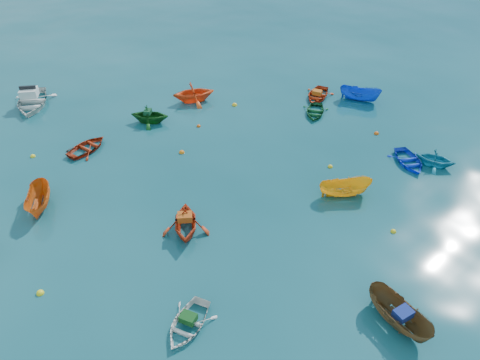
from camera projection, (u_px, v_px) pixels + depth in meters
ground at (302, 231)px, 24.08m from camera, size 160.00×160.00×0.00m
dinghy_white_near at (188, 326)px, 19.54m from camera, size 3.27×2.93×0.56m
sampan_brown_mid at (396, 323)px, 19.66m from camera, size 1.74×3.46×1.28m
dinghy_blue_se at (408, 163)px, 28.91m from camera, size 3.13×3.42×0.58m
dinghy_orange_w at (186, 231)px, 24.09m from camera, size 3.67×3.77×1.51m
sampan_yellow_mid at (344, 195)px, 26.42m from camera, size 3.13×2.60×1.16m
dinghy_green_e at (315, 114)px, 33.83m from camera, size 3.26×3.12×0.55m
dinghy_cyan_se at (434, 165)px, 28.72m from camera, size 2.77×2.93×1.22m
dinghy_red_nw at (88, 150)px, 30.12m from camera, size 3.26×2.70×0.58m
sampan_orange_n at (41, 207)px, 25.58m from camera, size 2.51×3.26×1.19m
dinghy_green_n at (150, 122)px, 32.87m from camera, size 3.45×3.46×1.38m
dinghy_red_ne at (317, 97)px, 35.84m from camera, size 3.62×3.23×0.62m
sampan_blue_far at (359, 100)px, 35.48m from camera, size 2.56×3.24×1.19m
dinghy_orange_far at (194, 101)px, 35.37m from camera, size 3.92×3.71×1.63m
motorboat_white at (33, 106)px, 34.81m from camera, size 4.92×5.33×1.50m
tarp_green_a at (188, 318)px, 19.34m from camera, size 0.75×0.82×0.32m
tarp_blue_a at (403, 314)px, 19.06m from camera, size 0.81×0.67×0.36m
tarp_orange_a at (185, 217)px, 23.57m from camera, size 0.92×0.88×0.36m
tarp_green_b at (148, 112)px, 32.37m from camera, size 0.75×0.75×0.29m
tarp_orange_b at (317, 92)px, 35.48m from camera, size 0.75×0.83×0.33m
buoy_or_a at (180, 317)px, 19.92m from camera, size 0.30×0.30×0.30m
buoy_ye_a at (393, 232)px, 24.05m from camera, size 0.29×0.29×0.29m
buoy_ye_b at (40, 293)px, 20.90m from camera, size 0.34×0.34×0.34m
buoy_or_c at (182, 153)px, 29.83m from camera, size 0.35×0.35×0.35m
buoy_ye_c at (330, 167)px, 28.59m from camera, size 0.31×0.31×0.31m
buoy_or_d at (376, 134)px, 31.64m from camera, size 0.34×0.34×0.34m
buoy_ye_d at (33, 157)px, 29.48m from camera, size 0.32×0.32×0.32m
buoy_or_e at (199, 126)px, 32.41m from camera, size 0.29×0.29×0.29m
buoy_ye_e at (235, 105)px, 34.84m from camera, size 0.38×0.38×0.38m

